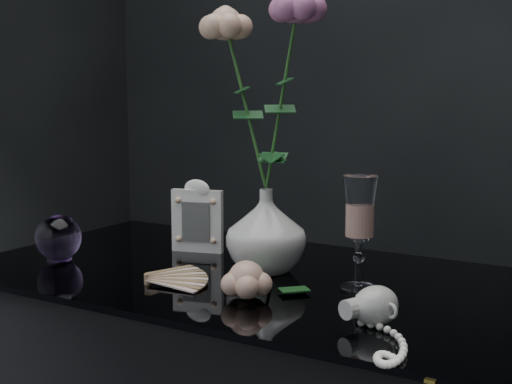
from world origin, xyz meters
The scene contains 8 objects.
vase centered at (0.02, 0.07, 0.84)m, with size 0.15×0.15×0.15m, color silver.
wine_glass centered at (0.22, 0.05, 0.86)m, with size 0.06×0.06×0.19m, color white, non-canonical shape.
picture_frame centered at (-0.18, 0.14, 0.84)m, with size 0.11×0.09×0.15m, color white, non-canonical shape.
paperweight centered at (-0.37, -0.06, 0.81)m, with size 0.09×0.09×0.09m, color #9D72BA, non-canonical shape.
paper_fan centered at (-0.11, -0.11, 0.77)m, with size 0.21×0.16×0.02m, color beige, non-canonical shape.
loose_rose centered at (0.08, -0.09, 0.79)m, with size 0.14×0.18×0.06m, color #E0AA90, non-canonical shape.
pearl_jar centered at (0.31, -0.10, 0.79)m, with size 0.20×0.21×0.06m, color silver, non-canonical shape.
roses centered at (0.02, 0.07, 1.11)m, with size 0.22×0.11×0.41m.
Camera 1 is at (0.67, -1.04, 1.10)m, focal length 50.00 mm.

